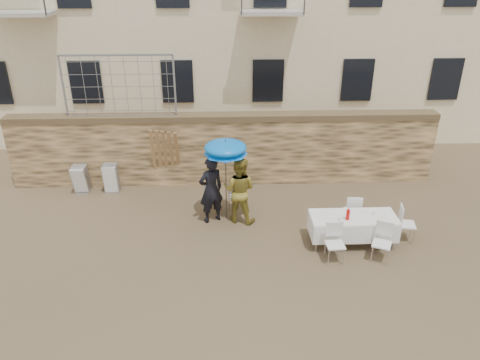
{
  "coord_description": "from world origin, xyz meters",
  "views": [
    {
      "loc": [
        0.02,
        -8.45,
        6.58
      ],
      "look_at": [
        0.4,
        2.2,
        1.4
      ],
      "focal_mm": 35.0,
      "sensor_mm": 36.0,
      "label": 1
    }
  ],
  "objects_px": {
    "couple_chair_right": "(237,195)",
    "table_chair_back": "(352,210)",
    "banquet_table": "(354,218)",
    "table_chair_front_right": "(382,243)",
    "soda_bottle": "(348,215)",
    "woman_dress": "(239,190)",
    "chair_stack_left": "(83,176)",
    "man_suit": "(211,190)",
    "couple_chair_left": "(212,195)",
    "table_chair_side": "(407,223)",
    "umbrella": "(226,150)",
    "table_chair_front_left": "(335,244)",
    "chair_stack_right": "(112,175)"
  },
  "relations": [
    {
      "from": "woman_dress",
      "to": "table_chair_front_left",
      "type": "distance_m",
      "value": 2.97
    },
    {
      "from": "table_chair_front_right",
      "to": "table_chair_side",
      "type": "height_order",
      "value": "same"
    },
    {
      "from": "couple_chair_left",
      "to": "chair_stack_left",
      "type": "distance_m",
      "value": 4.23
    },
    {
      "from": "banquet_table",
      "to": "chair_stack_right",
      "type": "relative_size",
      "value": 2.28
    },
    {
      "from": "umbrella",
      "to": "couple_chair_right",
      "type": "height_order",
      "value": "umbrella"
    },
    {
      "from": "woman_dress",
      "to": "chair_stack_right",
      "type": "relative_size",
      "value": 2.0
    },
    {
      "from": "couple_chair_left",
      "to": "table_chair_front_right",
      "type": "xyz_separation_m",
      "value": [
        4.02,
        -2.53,
        0.0
      ]
    },
    {
      "from": "chair_stack_left",
      "to": "man_suit",
      "type": "bearing_deg",
      "value": -26.86
    },
    {
      "from": "woman_dress",
      "to": "banquet_table",
      "type": "height_order",
      "value": "woman_dress"
    },
    {
      "from": "umbrella",
      "to": "table_chair_front_right",
      "type": "relative_size",
      "value": 2.23
    },
    {
      "from": "man_suit",
      "to": "umbrella",
      "type": "relative_size",
      "value": 0.88
    },
    {
      "from": "banquet_table",
      "to": "table_chair_front_left",
      "type": "bearing_deg",
      "value": -128.66
    },
    {
      "from": "couple_chair_right",
      "to": "table_chair_back",
      "type": "xyz_separation_m",
      "value": [
        3.02,
        -0.98,
        0.0
      ]
    },
    {
      "from": "table_chair_front_left",
      "to": "table_chair_front_right",
      "type": "distance_m",
      "value": 1.1
    },
    {
      "from": "table_chair_back",
      "to": "table_chair_side",
      "type": "distance_m",
      "value": 1.39
    },
    {
      "from": "banquet_table",
      "to": "table_chair_front_right",
      "type": "bearing_deg",
      "value": -56.31
    },
    {
      "from": "umbrella",
      "to": "table_chair_side",
      "type": "height_order",
      "value": "umbrella"
    },
    {
      "from": "couple_chair_left",
      "to": "table_chair_front_left",
      "type": "relative_size",
      "value": 1.0
    },
    {
      "from": "couple_chair_left",
      "to": "table_chair_front_right",
      "type": "relative_size",
      "value": 1.0
    },
    {
      "from": "couple_chair_left",
      "to": "soda_bottle",
      "type": "distance_m",
      "value": 3.86
    },
    {
      "from": "soda_bottle",
      "to": "table_chair_side",
      "type": "bearing_deg",
      "value": 8.88
    },
    {
      "from": "table_chair_front_left",
      "to": "chair_stack_left",
      "type": "distance_m",
      "value": 7.96
    },
    {
      "from": "man_suit",
      "to": "chair_stack_right",
      "type": "height_order",
      "value": "man_suit"
    },
    {
      "from": "banquet_table",
      "to": "table_chair_front_left",
      "type": "relative_size",
      "value": 2.19
    },
    {
      "from": "man_suit",
      "to": "table_chair_side",
      "type": "height_order",
      "value": "man_suit"
    },
    {
      "from": "couple_chair_right",
      "to": "table_chair_front_left",
      "type": "xyz_separation_m",
      "value": [
        2.22,
        -2.53,
        0.0
      ]
    },
    {
      "from": "table_chair_side",
      "to": "chair_stack_left",
      "type": "bearing_deg",
      "value": 80.47
    },
    {
      "from": "umbrella",
      "to": "soda_bottle",
      "type": "bearing_deg",
      "value": -26.81
    },
    {
      "from": "table_chair_back",
      "to": "table_chair_front_right",
      "type": "bearing_deg",
      "value": 107.31
    },
    {
      "from": "woman_dress",
      "to": "chair_stack_left",
      "type": "bearing_deg",
      "value": -3.58
    },
    {
      "from": "table_chair_back",
      "to": "table_chair_front_left",
      "type": "bearing_deg",
      "value": 69.06
    },
    {
      "from": "chair_stack_left",
      "to": "couple_chair_left",
      "type": "bearing_deg",
      "value": -20.2
    },
    {
      "from": "table_chair_front_right",
      "to": "table_chair_side",
      "type": "relative_size",
      "value": 1.0
    },
    {
      "from": "man_suit",
      "to": "soda_bottle",
      "type": "xyz_separation_m",
      "value": [
        3.32,
        -1.38,
        -0.03
      ]
    },
    {
      "from": "soda_bottle",
      "to": "woman_dress",
      "type": "bearing_deg",
      "value": 151.84
    },
    {
      "from": "couple_chair_left",
      "to": "table_chair_side",
      "type": "distance_m",
      "value": 5.2
    },
    {
      "from": "chair_stack_right",
      "to": "chair_stack_left",
      "type": "bearing_deg",
      "value": 180.0
    },
    {
      "from": "couple_chair_right",
      "to": "table_chair_side",
      "type": "height_order",
      "value": "same"
    },
    {
      "from": "woman_dress",
      "to": "couple_chair_right",
      "type": "relative_size",
      "value": 1.91
    },
    {
      "from": "soda_bottle",
      "to": "chair_stack_right",
      "type": "xyz_separation_m",
      "value": [
        -6.39,
        3.39,
        -0.45
      ]
    },
    {
      "from": "soda_bottle",
      "to": "man_suit",
      "type": "bearing_deg",
      "value": 157.49
    },
    {
      "from": "man_suit",
      "to": "couple_chair_right",
      "type": "relative_size",
      "value": 1.96
    },
    {
      "from": "table_chair_front_left",
      "to": "chair_stack_right",
      "type": "xyz_separation_m",
      "value": [
        -5.99,
        3.99,
        -0.02
      ]
    },
    {
      "from": "table_chair_side",
      "to": "table_chair_front_right",
      "type": "bearing_deg",
      "value": 143.26
    },
    {
      "from": "woman_dress",
      "to": "chair_stack_right",
      "type": "xyz_separation_m",
      "value": [
        -3.82,
        2.01,
        -0.46
      ]
    },
    {
      "from": "couple_chair_right",
      "to": "table_chair_back",
      "type": "distance_m",
      "value": 3.17
    },
    {
      "from": "woman_dress",
      "to": "table_chair_front_left",
      "type": "bearing_deg",
      "value": 157.18
    },
    {
      "from": "banquet_table",
      "to": "table_chair_front_right",
      "type": "height_order",
      "value": "table_chair_front_right"
    },
    {
      "from": "man_suit",
      "to": "table_chair_back",
      "type": "distance_m",
      "value": 3.77
    },
    {
      "from": "couple_chair_left",
      "to": "table_chair_front_left",
      "type": "bearing_deg",
      "value": 139.14
    }
  ]
}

